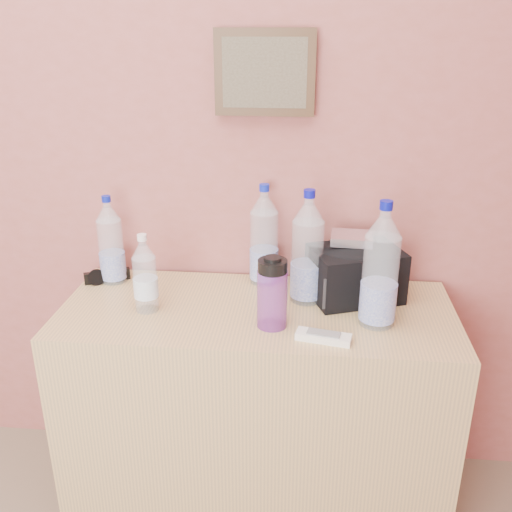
{
  "coord_description": "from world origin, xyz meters",
  "views": [
    {
      "loc": [
        0.7,
        0.21,
        1.53
      ],
      "look_at": [
        0.56,
        1.71,
        0.92
      ],
      "focal_mm": 40.0,
      "sensor_mm": 36.0,
      "label": 1
    }
  ],
  "objects": [
    {
      "name": "ac_remote",
      "position": [
        0.75,
        1.57,
        0.75
      ],
      "size": [
        0.16,
        0.08,
        0.02
      ],
      "primitive_type": "cube",
      "rotation": [
        0.0,
        0.0,
        -0.2
      ],
      "color": "white",
      "rests_on": "dresser"
    },
    {
      "name": "pet_small",
      "position": [
        0.23,
        1.69,
        0.85
      ],
      "size": [
        0.07,
        0.07,
        0.24
      ],
      "rotation": [
        0.0,
        0.0,
        -0.26
      ],
      "color": "silver",
      "rests_on": "dresser"
    },
    {
      "name": "pet_large_c",
      "position": [
        0.7,
        1.81,
        0.9
      ],
      "size": [
        0.1,
        0.1,
        0.35
      ],
      "rotation": [
        0.0,
        0.0,
        -0.29
      ],
      "color": "white",
      "rests_on": "dresser"
    },
    {
      "name": "picture_frame",
      "position": [
        0.56,
        1.98,
        1.4
      ],
      "size": [
        0.3,
        0.03,
        0.25
      ],
      "primitive_type": null,
      "color": "#382311",
      "rests_on": "room_shell"
    },
    {
      "name": "toiletry_bag",
      "position": [
        0.85,
        1.84,
        0.83
      ],
      "size": [
        0.31,
        0.27,
        0.18
      ],
      "primitive_type": null,
      "rotation": [
        0.0,
        0.0,
        0.36
      ],
      "color": "#212228",
      "rests_on": "dresser"
    },
    {
      "name": "pet_large_b",
      "position": [
        0.56,
        1.93,
        0.89
      ],
      "size": [
        0.09,
        0.09,
        0.33
      ],
      "rotation": [
        0.0,
        0.0,
        -0.21
      ],
      "color": "#ADC9DF",
      "rests_on": "dresser"
    },
    {
      "name": "pet_large_d",
      "position": [
        0.9,
        1.68,
        0.9
      ],
      "size": [
        0.1,
        0.1,
        0.36
      ],
      "rotation": [
        0.0,
        0.0,
        0.06
      ],
      "color": "white",
      "rests_on": "dresser"
    },
    {
      "name": "nalgene_bottle",
      "position": [
        0.61,
        1.63,
        0.84
      ],
      "size": [
        0.09,
        0.09,
        0.21
      ],
      "rotation": [
        0.0,
        0.0,
        -0.2
      ],
      "color": "#7A3096",
      "rests_on": "dresser"
    },
    {
      "name": "sunglasses",
      "position": [
        0.04,
        1.88,
        0.76
      ],
      "size": [
        0.16,
        0.11,
        0.04
      ],
      "primitive_type": null,
      "rotation": [
        0.0,
        0.0,
        0.45
      ],
      "color": "black",
      "rests_on": "dresser"
    },
    {
      "name": "foil_packet",
      "position": [
        0.83,
        1.85,
        0.93
      ],
      "size": [
        0.13,
        0.11,
        0.03
      ],
      "primitive_type": "cube",
      "rotation": [
        0.0,
        0.0,
        -0.07
      ],
      "color": "silver",
      "rests_on": "toiletry_bag"
    },
    {
      "name": "dresser",
      "position": [
        0.56,
        1.73,
        0.37
      ],
      "size": [
        1.18,
        0.49,
        0.74
      ],
      "primitive_type": "cube",
      "color": "tan",
      "rests_on": "ground"
    },
    {
      "name": "pet_large_a",
      "position": [
        0.06,
        1.88,
        0.87
      ],
      "size": [
        0.08,
        0.08,
        0.29
      ],
      "rotation": [
        0.0,
        0.0,
        0.3
      ],
      "color": "white",
      "rests_on": "dresser"
    }
  ]
}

